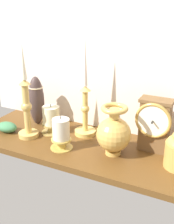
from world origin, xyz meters
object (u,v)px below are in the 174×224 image
object	(u,v)px
candlestick_tall_center	(85,107)
tall_ceramic_vase	(37,100)
brass_vase_bulbous	(114,133)
pillar_candle_front	(61,133)
candlestick_tall_left	(26,106)
mantel_clock	(154,124)
pillar_candle_near_clock	(51,119)

from	to	relation	value
candlestick_tall_center	tall_ceramic_vase	distance (cm)	24.59
brass_vase_bulbous	pillar_candle_front	size ratio (longest dim) A/B	1.43
candlestick_tall_left	tall_ceramic_vase	bearing A→B (deg)	108.52
candlestick_tall_left	candlestick_tall_center	size ratio (longest dim) A/B	0.94
mantel_clock	candlestick_tall_left	bearing A→B (deg)	-166.73
mantel_clock	brass_vase_bulbous	xyz separation A→B (cm)	(-12.48, -9.47, -2.22)
candlestick_tall_left	tall_ceramic_vase	world-z (taller)	candlestick_tall_left
mantel_clock	brass_vase_bulbous	distance (cm)	15.82
pillar_candle_front	candlestick_tall_left	bearing A→B (deg)	171.62
pillar_candle_front	tall_ceramic_vase	size ratio (longest dim) A/B	0.60
pillar_candle_near_clock	candlestick_tall_center	bearing A→B (deg)	21.10
brass_vase_bulbous	candlestick_tall_center	bearing A→B (deg)	148.66
mantel_clock	pillar_candle_front	world-z (taller)	mantel_clock
mantel_clock	candlestick_tall_center	world-z (taller)	candlestick_tall_center
candlestick_tall_left	mantel_clock	bearing A→B (deg)	13.27
mantel_clock	tall_ceramic_vase	distance (cm)	54.19
brass_vase_bulbous	candlestick_tall_left	bearing A→B (deg)	-176.47
candlestick_tall_center	pillar_candle_near_clock	distance (cm)	15.77
brass_vase_bulbous	pillar_candle_near_clock	size ratio (longest dim) A/B	1.47
tall_ceramic_vase	pillar_candle_front	bearing A→B (deg)	-34.59
tall_ceramic_vase	brass_vase_bulbous	bearing A→B (deg)	-13.83
pillar_candle_front	tall_ceramic_vase	xyz separation A→B (cm)	(-22.05, 15.21, 5.04)
pillar_candle_near_clock	mantel_clock	bearing A→B (deg)	5.69
pillar_candle_front	pillar_candle_near_clock	world-z (taller)	pillar_candle_front
candlestick_tall_left	tall_ceramic_vase	distance (cm)	13.46
brass_vase_bulbous	tall_ceramic_vase	world-z (taller)	tall_ceramic_vase
brass_vase_bulbous	pillar_candle_front	xyz separation A→B (cm)	(-19.65, -4.94, -2.44)
candlestick_tall_left	brass_vase_bulbous	size ratio (longest dim) A/B	2.04
tall_ceramic_vase	candlestick_tall_left	bearing A→B (deg)	-71.48
pillar_candle_front	candlestick_tall_center	bearing A→B (deg)	80.67
pillar_candle_near_clock	pillar_candle_front	bearing A→B (deg)	-42.22
candlestick_tall_center	tall_ceramic_vase	xyz separation A→B (cm)	(-24.58, -0.16, -0.82)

